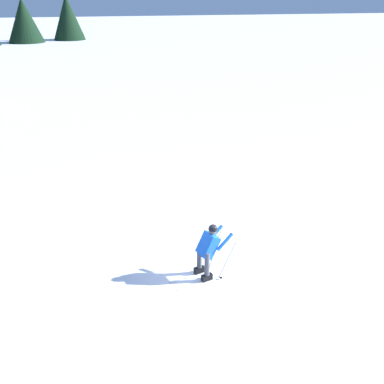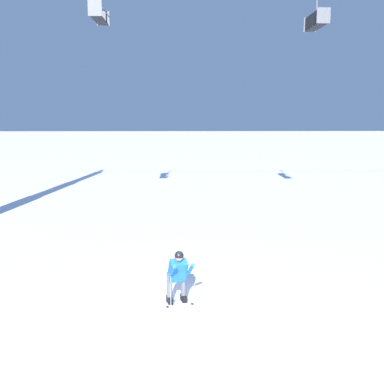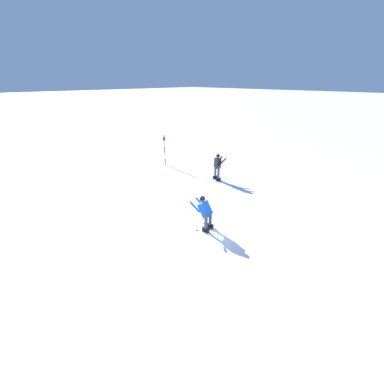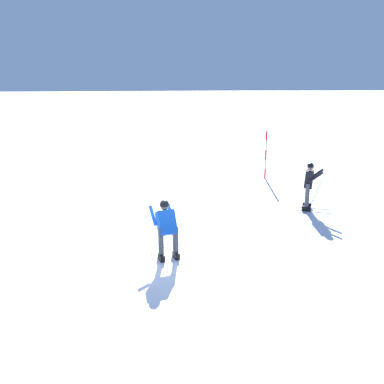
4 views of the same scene
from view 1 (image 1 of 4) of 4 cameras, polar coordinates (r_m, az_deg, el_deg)
name	(u,v)px [view 1 (image 1 of 4)]	position (r m, az deg, el deg)	size (l,w,h in m)	color
ground_plane	(219,268)	(11.64, 3.59, -9.79)	(260.00, 260.00, 0.00)	white
skier_carving_main	(208,248)	(10.91, 2.13, -7.28)	(0.98, 1.77, 1.54)	white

